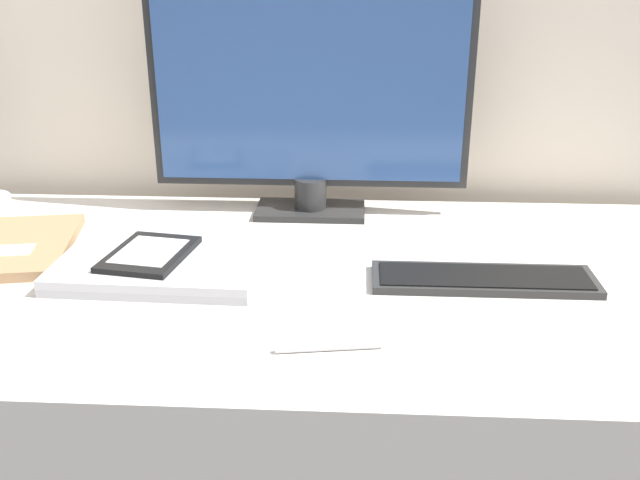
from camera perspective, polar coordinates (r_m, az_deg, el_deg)
desk at (r=1.29m, az=-1.84°, el=-17.64°), size 1.45×0.71×0.73m
monitor at (r=1.29m, az=-0.81°, el=11.69°), size 0.57×0.11×0.44m
keyboard at (r=1.08m, az=12.95°, el=-3.06°), size 0.33×0.10×0.01m
laptop at (r=1.12m, az=-12.49°, el=-1.80°), size 0.31×0.23×0.03m
ereader at (r=1.11m, az=-13.50°, el=-1.08°), size 0.13×0.17×0.01m
notebook at (r=1.27m, az=-23.61°, el=-0.51°), size 0.24×0.29×0.02m
pen at (r=0.89m, az=0.68°, el=-8.58°), size 0.13×0.03×0.01m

